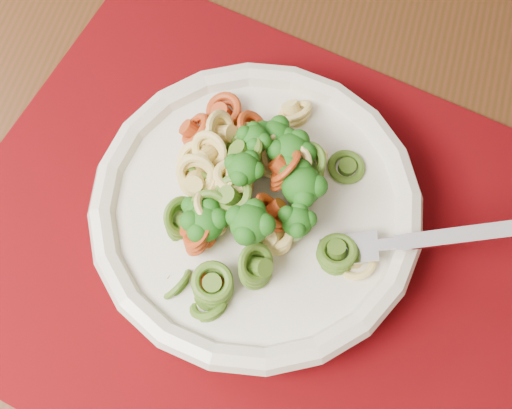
# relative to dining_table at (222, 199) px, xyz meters

# --- Properties ---
(dining_table) EXTENTS (1.33, 0.87, 0.72)m
(dining_table) POSITION_rel_dining_table_xyz_m (0.00, 0.00, 0.00)
(dining_table) COLOR #482414
(dining_table) RESTS_ON ground
(placemat) EXTENTS (0.54, 0.46, 0.00)m
(placemat) POSITION_rel_dining_table_xyz_m (0.07, -0.08, 0.11)
(placemat) COLOR #5D0504
(placemat) RESTS_ON dining_table
(pasta_bowl) EXTENTS (0.24, 0.24, 0.05)m
(pasta_bowl) POSITION_rel_dining_table_xyz_m (0.05, -0.06, 0.13)
(pasta_bowl) COLOR silver
(pasta_bowl) RESTS_ON placemat
(pasta_broccoli_heap) EXTENTS (0.21, 0.21, 0.06)m
(pasta_broccoli_heap) POSITION_rel_dining_table_xyz_m (0.05, -0.06, 0.15)
(pasta_broccoli_heap) COLOR #D8C36B
(pasta_broccoli_heap) RESTS_ON pasta_bowl
(fork) EXTENTS (0.18, 0.07, 0.08)m
(fork) POSITION_rel_dining_table_xyz_m (0.13, -0.07, 0.15)
(fork) COLOR silver
(fork) RESTS_ON pasta_bowl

